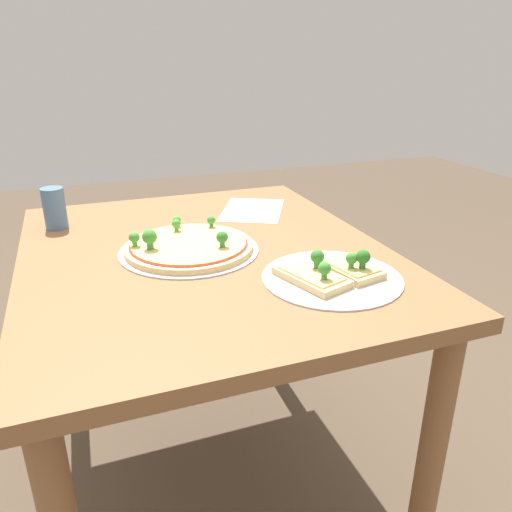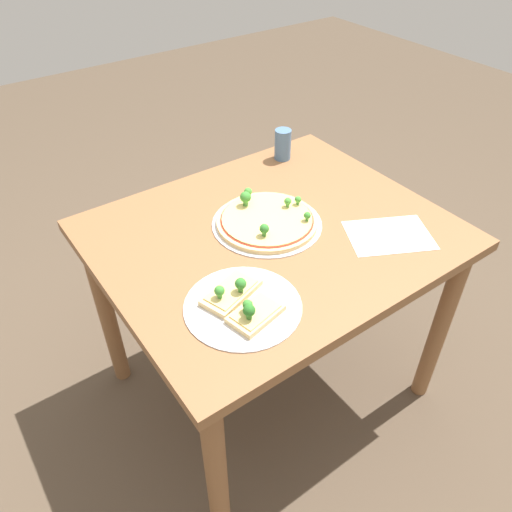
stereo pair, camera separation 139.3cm
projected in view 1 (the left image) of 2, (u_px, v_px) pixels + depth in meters
ground_plane at (215, 480)px, 1.54m from camera, size 8.00×8.00×0.00m
dining_table at (207, 289)px, 1.29m from camera, size 1.06×0.88×0.77m
pizza_tray_whole at (188, 246)px, 1.24m from camera, size 0.35×0.35×0.07m
pizza_tray_slice at (331, 273)px, 1.09m from camera, size 0.31×0.31×0.07m
drinking_cup at (54, 208)px, 1.39m from camera, size 0.06×0.06×0.12m
paper_menu at (252, 210)px, 1.56m from camera, size 0.31×0.27×0.00m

